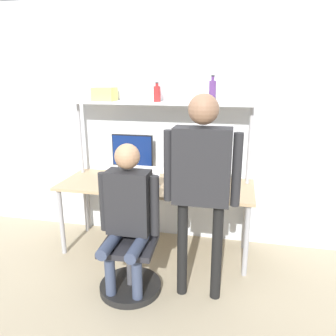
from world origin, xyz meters
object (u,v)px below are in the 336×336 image
object	(u,v)px
office_chair	(131,259)
bottle_purple	(212,91)
storage_box	(105,94)
person_seated	(127,209)
cell_phone	(170,189)
person_standing	(202,172)
laptop	(142,182)
monitor	(132,153)
bottle_red	(157,94)

from	to	relation	value
office_chair	bottle_purple	distance (m)	1.83
office_chair	storage_box	distance (m)	1.79
person_seated	cell_phone	bearing A→B (deg)	68.91
office_chair	person_standing	world-z (taller)	person_standing
office_chair	person_standing	size ratio (longest dim) A/B	0.53
laptop	person_seated	size ratio (longest dim) A/B	0.26
storage_box	bottle_purple	bearing A→B (deg)	0.00
monitor	person_seated	distance (m)	1.08
cell_phone	storage_box	world-z (taller)	storage_box
cell_phone	person_standing	distance (m)	0.76
person_standing	bottle_purple	bearing A→B (deg)	90.99
bottle_purple	bottle_red	world-z (taller)	bottle_purple
bottle_purple	person_seated	bearing A→B (deg)	-120.84
cell_phone	storage_box	distance (m)	1.29
person_seated	bottle_purple	xyz separation A→B (m)	(0.60, 1.00, 0.93)
laptop	person_standing	world-z (taller)	person_standing
laptop	person_standing	size ratio (longest dim) A/B	0.20
person_seated	bottle_purple	size ratio (longest dim) A/B	4.95
cell_phone	office_chair	bearing A→B (deg)	-113.00
laptop	person_standing	xyz separation A→B (m)	(0.67, -0.56, 0.31)
person_standing	bottle_red	xyz separation A→B (m)	(-0.60, 0.93, 0.56)
monitor	office_chair	bearing A→B (deg)	-73.64
person_seated	bottle_purple	bearing A→B (deg)	59.16
laptop	bottle_red	bearing A→B (deg)	79.05
laptop	office_chair	size ratio (longest dim) A/B	0.38
storage_box	person_standing	bearing A→B (deg)	-37.87
office_chair	storage_box	world-z (taller)	storage_box
cell_phone	bottle_red	bearing A→B (deg)	120.07
monitor	laptop	xyz separation A→B (m)	(0.23, -0.39, -0.21)
bottle_purple	storage_box	xyz separation A→B (m)	(-1.18, 0.00, -0.04)
person_standing	bottle_red	bearing A→B (deg)	122.82
office_chair	person_seated	world-z (taller)	person_seated
bottle_red	storage_box	bearing A→B (deg)	180.00
monitor	cell_phone	distance (m)	0.71
person_seated	person_standing	xyz separation A→B (m)	(0.61, 0.07, 0.34)
monitor	bottle_red	xyz separation A→B (m)	(0.30, -0.02, 0.66)
laptop	office_chair	bearing A→B (deg)	-84.59
office_chair	bottle_red	size ratio (longest dim) A/B	4.60
monitor	bottle_purple	world-z (taller)	bottle_purple
monitor	person_standing	world-z (taller)	person_standing
person_standing	laptop	bearing A→B (deg)	140.39
laptop	person_seated	bearing A→B (deg)	-84.77
cell_phone	bottle_red	size ratio (longest dim) A/B	0.74
storage_box	monitor	bearing A→B (deg)	3.12
bottle_purple	storage_box	bearing A→B (deg)	180.00
cell_phone	person_standing	size ratio (longest dim) A/B	0.08
office_chair	person_standing	xyz separation A→B (m)	(0.62, 0.02, 0.86)
office_chair	bottle_red	world-z (taller)	bottle_red
laptop	bottle_red	distance (m)	0.95
office_chair	storage_box	bearing A→B (deg)	121.28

